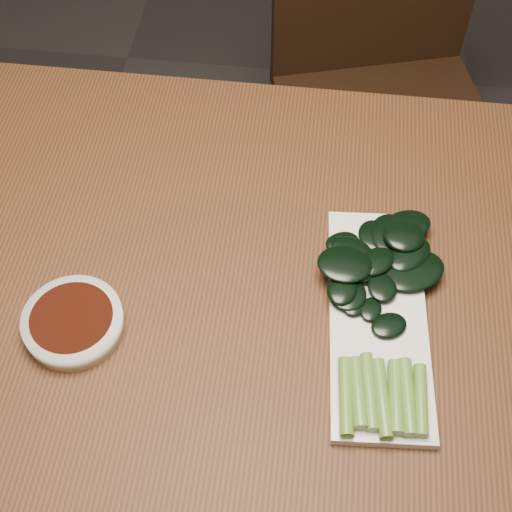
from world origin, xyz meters
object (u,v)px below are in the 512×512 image
object	(u,v)px
gai_lan	(382,293)
sauce_bowl	(73,322)
chair_far	(383,86)
serving_plate	(377,319)
table	(231,314)

from	to	relation	value
gai_lan	sauce_bowl	bearing A→B (deg)	-167.52
chair_far	serving_plate	world-z (taller)	chair_far
chair_far	serving_plate	size ratio (longest dim) A/B	2.61
serving_plate	gai_lan	xyz separation A→B (m)	(0.00, 0.03, 0.02)
table	sauce_bowl	xyz separation A→B (m)	(-0.18, -0.09, 0.09)
table	chair_far	distance (m)	0.78
serving_plate	gai_lan	world-z (taller)	gai_lan
table	chair_far	bearing A→B (deg)	72.59
chair_far	gai_lan	size ratio (longest dim) A/B	2.56
table	serving_plate	size ratio (longest dim) A/B	4.11
table	gai_lan	distance (m)	0.22
table	serving_plate	world-z (taller)	serving_plate
table	gai_lan	world-z (taller)	gai_lan
sauce_bowl	serving_plate	size ratio (longest dim) A/B	0.37
table	gai_lan	xyz separation A→B (m)	(0.20, -0.00, 0.10)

